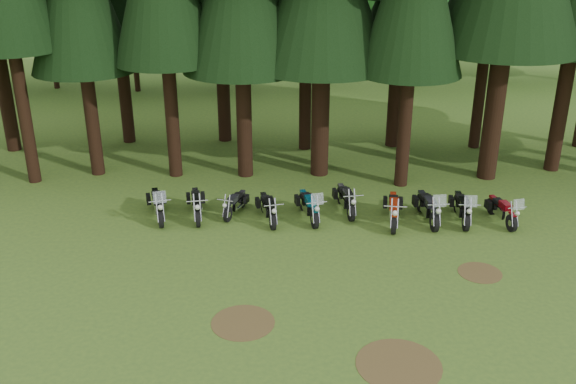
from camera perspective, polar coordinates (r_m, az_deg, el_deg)
The scene contains 18 objects.
ground at distance 20.15m, azimuth 4.79°, elevation -8.11°, with size 120.00×120.00×0.00m, color #3A5820.
decid_2 at distance 43.04m, azimuth -13.44°, elevation 15.09°, with size 6.72×6.53×8.40m.
decid_3 at distance 42.74m, azimuth -5.49°, elevation 14.93°, with size 6.12×5.95×7.65m.
decid_4 at distance 44.04m, azimuth 3.09°, elevation 15.05°, with size 5.93×5.76×7.41m.
decid_6 at distance 47.64m, azimuth 19.77°, elevation 15.40°, with size 7.06×6.86×8.82m.
dirt_patch_0 at distance 18.35m, azimuth -4.02°, elevation -11.50°, with size 1.80×1.80×0.01m, color #4C3D1E.
dirt_patch_1 at distance 21.55m, azimuth 16.69°, elevation -6.88°, with size 1.40×1.40×0.01m, color #4C3D1E.
dirt_patch_2 at distance 17.04m, azimuth 9.82°, elevation -14.89°, with size 2.20×2.20×0.01m, color #4C3D1E.
motorcycle_0 at distance 24.59m, azimuth -11.49°, elevation -1.18°, with size 0.91×2.45×1.55m.
motorcycle_1 at distance 24.43m, azimuth -8.13°, elevation -1.17°, with size 0.49×2.37×0.97m.
motorcycle_2 at distance 24.55m, azimuth -4.72°, elevation -1.08°, with size 0.83×1.90×0.81m.
motorcycle_3 at distance 23.93m, azimuth -1.79°, elevation -1.52°, with size 0.60×2.23×0.91m.
motorcycle_4 at distance 24.04m, azimuth 1.86°, elevation -1.31°, with size 0.76×2.39×1.50m.
motorcycle_5 at distance 24.73m, azimuth 5.16°, elevation -0.73°, with size 0.45×2.33×0.95m.
motorcycle_6 at distance 24.01m, azimuth 9.34°, elevation -1.63°, with size 0.55×2.45×1.00m.
motorcycle_7 at distance 24.39m, azimuth 12.34°, elevation -1.44°, with size 0.50×2.49×1.57m.
motorcycle_8 at distance 24.72m, azimuth 15.20°, elevation -1.44°, with size 0.54×2.41×1.52m.
motorcycle_9 at distance 25.06m, azimuth 18.50°, elevation -1.62°, with size 0.59×2.20×1.38m.
Camera 1 is at (-2.28, -17.14, 10.35)m, focal length 40.00 mm.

